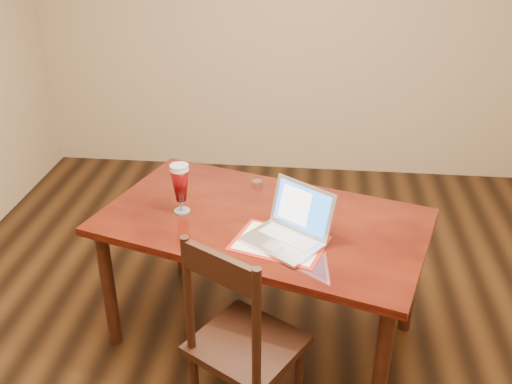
# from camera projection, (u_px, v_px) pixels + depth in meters

# --- Properties ---
(ground) EXTENTS (5.00, 5.00, 0.00)m
(ground) POSITION_uv_depth(u_px,v_px,m) (267.00, 355.00, 3.23)
(ground) COLOR black
(ground) RESTS_ON ground
(room_shell) EXTENTS (4.51, 5.01, 2.71)m
(room_shell) POSITION_uv_depth(u_px,v_px,m) (270.00, 42.00, 2.41)
(room_shell) COLOR tan
(room_shell) RESTS_ON ground
(dining_table) EXTENTS (1.90, 1.41, 1.07)m
(dining_table) POSITION_uv_depth(u_px,v_px,m) (261.00, 233.00, 3.05)
(dining_table) COLOR #55180B
(dining_table) RESTS_ON ground
(dining_chair) EXTENTS (0.61, 0.61, 1.07)m
(dining_chair) POSITION_uv_depth(u_px,v_px,m) (242.00, 343.00, 2.59)
(dining_chair) COLOR black
(dining_chair) RESTS_ON ground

